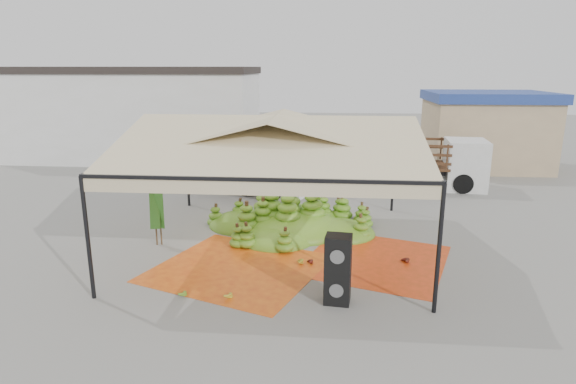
# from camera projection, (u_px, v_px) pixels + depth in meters

# --- Properties ---
(ground) EXTENTS (90.00, 90.00, 0.00)m
(ground) POSITION_uv_depth(u_px,v_px,m) (277.00, 244.00, 15.08)
(ground) COLOR slate
(ground) RESTS_ON ground
(canopy_tent) EXTENTS (8.10, 8.10, 4.00)m
(canopy_tent) POSITION_uv_depth(u_px,v_px,m) (277.00, 139.00, 14.25)
(canopy_tent) COLOR black
(canopy_tent) RESTS_ON ground
(building_white) EXTENTS (14.30, 6.30, 5.40)m
(building_white) POSITION_uv_depth(u_px,v_px,m) (137.00, 113.00, 28.74)
(building_white) COLOR silver
(building_white) RESTS_ON ground
(building_tan) EXTENTS (6.30, 5.30, 4.10)m
(building_tan) POSITION_uv_depth(u_px,v_px,m) (485.00, 129.00, 26.24)
(building_tan) COLOR tan
(building_tan) RESTS_ON ground
(tarp_left) EXTENTS (5.39, 5.27, 0.01)m
(tarp_left) POSITION_uv_depth(u_px,v_px,m) (238.00, 268.00, 13.26)
(tarp_left) COLOR orange
(tarp_left) RESTS_ON ground
(tarp_right) EXTENTS (4.82, 4.93, 0.01)m
(tarp_right) POSITION_uv_depth(u_px,v_px,m) (375.00, 260.00, 13.81)
(tarp_right) COLOR #E94115
(tarp_right) RESTS_ON ground
(banana_heap) EXTENTS (7.20, 6.52, 1.28)m
(banana_heap) POSITION_uv_depth(u_px,v_px,m) (293.00, 212.00, 16.19)
(banana_heap) COLOR #397919
(banana_heap) RESTS_ON ground
(hand_yellow_a) EXTENTS (0.49, 0.43, 0.19)m
(hand_yellow_a) POSITION_uv_depth(u_px,v_px,m) (226.00, 294.00, 11.56)
(hand_yellow_a) COLOR gold
(hand_yellow_a) RESTS_ON ground
(hand_yellow_b) EXTENTS (0.49, 0.42, 0.20)m
(hand_yellow_b) POSITION_uv_depth(u_px,v_px,m) (297.00, 261.00, 13.52)
(hand_yellow_b) COLOR #B18C23
(hand_yellow_b) RESTS_ON ground
(hand_red_a) EXTENTS (0.45, 0.40, 0.18)m
(hand_red_a) POSITION_uv_depth(u_px,v_px,m) (308.00, 261.00, 13.53)
(hand_red_a) COLOR #511612
(hand_red_a) RESTS_ON ground
(hand_red_b) EXTENTS (0.54, 0.48, 0.21)m
(hand_red_b) POSITION_uv_depth(u_px,v_px,m) (403.00, 260.00, 13.58)
(hand_red_b) COLOR #591C14
(hand_red_b) RESTS_ON ground
(hand_green) EXTENTS (0.44, 0.38, 0.18)m
(hand_green) POSITION_uv_depth(u_px,v_px,m) (180.00, 292.00, 11.65)
(hand_green) COLOR #4D7518
(hand_green) RESTS_ON ground
(hanging_bunches) EXTENTS (4.74, 0.24, 0.20)m
(hanging_bunches) POSITION_uv_depth(u_px,v_px,m) (266.00, 158.00, 14.96)
(hanging_bunches) COLOR #4D7017
(hanging_bunches) RESTS_ON ground
(speaker_stack) EXTENTS (0.65, 0.59, 1.66)m
(speaker_stack) POSITION_uv_depth(u_px,v_px,m) (338.00, 269.00, 11.15)
(speaker_stack) COLOR black
(speaker_stack) RESTS_ON ground
(banana_leaves) EXTENTS (0.96, 1.36, 3.70)m
(banana_leaves) POSITION_uv_depth(u_px,v_px,m) (160.00, 243.00, 15.13)
(banana_leaves) COLOR #30701E
(banana_leaves) RESTS_ON ground
(vendor) EXTENTS (0.71, 0.60, 1.67)m
(vendor) POSITION_uv_depth(u_px,v_px,m) (264.00, 183.00, 19.47)
(vendor) COLOR gray
(vendor) RESTS_ON ground
(truck_left) EXTENTS (6.06, 4.10, 1.98)m
(truck_left) POSITION_uv_depth(u_px,v_px,m) (251.00, 164.00, 21.27)
(truck_left) COLOR #483118
(truck_left) RESTS_ON ground
(truck_right) EXTENTS (6.62, 2.77, 2.21)m
(truck_right) POSITION_uv_depth(u_px,v_px,m) (418.00, 157.00, 22.05)
(truck_right) COLOR #4E2D1A
(truck_right) RESTS_ON ground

